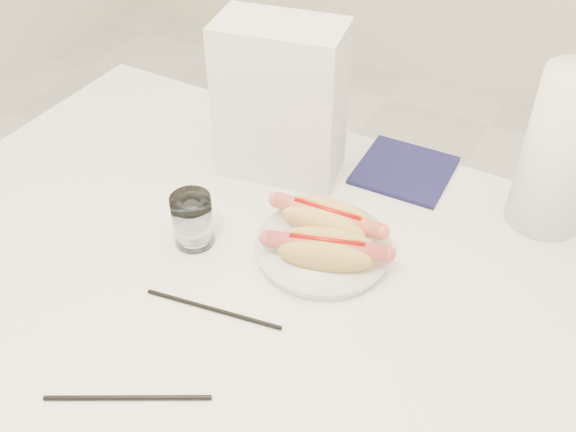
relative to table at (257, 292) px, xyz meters
The scene contains 10 objects.
table is the anchor object (origin of this frame).
plate 0.13m from the table, 43.96° to the left, with size 0.20×0.20×0.02m, color white.
hotdog_left 0.16m from the table, 59.09° to the left, with size 0.18×0.08×0.05m.
hotdog_right 0.14m from the table, 25.75° to the left, with size 0.18×0.11×0.05m.
water_glass 0.15m from the table, behind, with size 0.06×0.06×0.09m, color silver.
chopstick_near 0.12m from the table, 93.07° to the right, with size 0.01×0.01×0.20m, color black.
chopstick_far 0.28m from the table, 93.46° to the right, with size 0.01×0.01×0.21m, color black.
napkin_box 0.32m from the table, 110.96° to the left, with size 0.21×0.11×0.27m, color silver.
navy_napkin 0.35m from the table, 71.80° to the left, with size 0.16×0.16×0.01m, color #13123A.
paper_towel_roll 0.51m from the table, 42.47° to the left, with size 0.12×0.12×0.26m, color white.
Camera 1 is at (0.38, -0.59, 1.45)m, focal length 40.69 mm.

